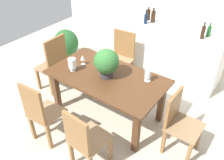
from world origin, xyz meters
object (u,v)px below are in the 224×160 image
Objects in this scene: wine_bottle_clear at (146,19)px; potted_plant_floor at (66,44)px; crystal_vase_left at (72,64)px; wine_bottle_dark at (153,16)px; chair_near_right at (84,139)px; kitchen_counter at (175,53)px; chair_near_left at (41,112)px; flower_centerpiece at (106,62)px; crystal_vase_center_near at (148,74)px; dining_table at (107,82)px; wine_bottle_amber at (209,31)px; chair_far_left at (121,54)px; wine_glass at (83,58)px; wine_bottle_tall at (203,32)px; chair_foot_end at (179,120)px; chair_head_end at (54,62)px; wine_bottle_green at (148,15)px.

wine_bottle_clear is 1.84m from potted_plant_floor.
wine_bottle_dark is at bearing 79.91° from crystal_vase_left.
chair_near_right is 3.59× the size of wine_bottle_clear.
chair_near_left is at bearing -105.81° from kitchen_counter.
crystal_vase_center_near is (0.53, 0.26, -0.13)m from flower_centerpiece.
wine_bottle_amber is (0.88, 1.66, 0.45)m from dining_table.
crystal_vase_center_near is 1.48m from wine_bottle_amber.
chair_far_left is at bearing -64.81° from chair_near_right.
wine_bottle_amber is at bearing 62.41° from flower_centerpiece.
chair_near_left is at bearing -93.16° from wine_bottle_clear.
chair_far_left is 0.99m from wine_glass.
chair_near_left is 3.46× the size of wine_bottle_tall.
crystal_vase_center_near is at bearing -94.18° from chair_near_right.
wine_glass is at bearing -45.35° from chair_near_right.
chair_near_right is at bearing -68.23° from dining_table.
wine_bottle_tall is (0.83, 1.52, 0.47)m from dining_table.
wine_bottle_amber is (-0.28, 1.66, 0.57)m from chair_foot_end.
chair_head_end reaches higher than chair_near_right.
wine_bottle_green is at bearing 40.74° from chair_foot_end.
flower_centerpiece is at bearing -117.59° from wine_bottle_amber.
wine_bottle_clear reaches higher than wine_bottle_green.
chair_head_end is 0.71m from wine_glass.
wine_bottle_dark reaches higher than wine_bottle_green.
chair_foot_end is at bearing -64.43° from kitchen_counter.
crystal_vase_center_near is at bearing 97.15° from chair_head_end.
flower_centerpiece is 2.15m from potted_plant_floor.
chair_near_right is (-0.77, -0.96, 0.01)m from chair_foot_end.
wine_bottle_clear reaches higher than crystal_vase_left.
wine_bottle_green is at bearing -94.92° from chair_near_left.
wine_bottle_amber is 2.89m from potted_plant_floor.
kitchen_counter reaches higher than chair_near_right.
chair_far_left is 5.29× the size of crystal_vase_center_near.
chair_near_left is 0.57× the size of kitchen_counter.
crystal_vase_left is at bearing -159.36° from dining_table.
chair_foot_end is 2.22m from wine_bottle_dark.
chair_near_right is at bearing -100.75° from wine_bottle_amber.
dining_table is 1.65× the size of chair_head_end.
chair_head_end is 3.98× the size of wine_bottle_clear.
wine_bottle_green is (-0.66, 0.06, 0.60)m from kitchen_counter.
chair_foot_end is 3.55× the size of wine_bottle_green.
chair_far_left is at bearing -107.76° from wine_bottle_dark.
chair_foot_end is 2.34m from wine_bottle_green.
chair_head_end is at bearing -120.40° from wine_bottle_clear.
wine_bottle_clear is at bearing 99.24° from flower_centerpiece.
wine_glass is 0.09× the size of kitchen_counter.
chair_near_right is 2.83m from wine_bottle_green.
wine_glass is 0.25× the size of potted_plant_floor.
chair_near_right is at bearing -68.19° from flower_centerpiece.
wine_bottle_green is at bearing 152.94° from chair_head_end.
chair_head_end reaches higher than chair_far_left.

